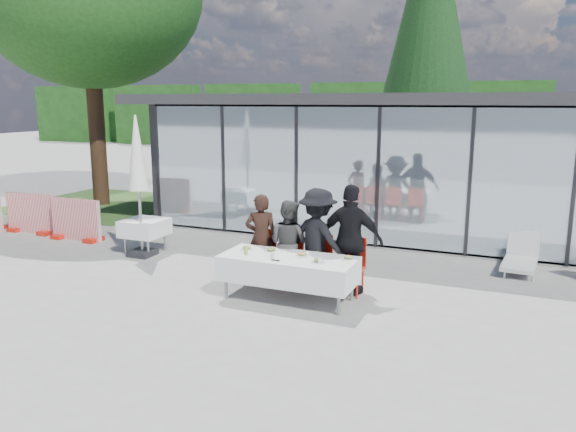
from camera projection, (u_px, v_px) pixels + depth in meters
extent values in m
plane|color=gray|center=(257.00, 299.00, 9.47)|extent=(90.00, 90.00, 0.00)
cube|color=gray|center=(444.00, 217.00, 15.92)|extent=(14.00, 8.00, 0.10)
cube|color=black|center=(462.00, 151.00, 19.12)|extent=(14.00, 0.20, 3.20)
cube|color=black|center=(229.00, 153.00, 18.23)|extent=(0.20, 8.00, 3.20)
cube|color=silver|center=(423.00, 181.00, 12.02)|extent=(13.60, 0.06, 3.10)
cube|color=#2D2D30|center=(449.00, 99.00, 14.89)|extent=(14.80, 8.80, 0.24)
cube|color=#262628|center=(159.00, 167.00, 14.61)|extent=(0.08, 0.10, 3.10)
cube|color=#262628|center=(224.00, 170.00, 13.87)|extent=(0.08, 0.10, 3.10)
cube|color=#262628|center=(297.00, 174.00, 13.13)|extent=(0.08, 0.10, 3.10)
cube|color=#262628|center=(378.00, 178.00, 12.39)|extent=(0.08, 0.10, 3.10)
cube|color=#262628|center=(470.00, 183.00, 11.65)|extent=(0.08, 0.10, 3.10)
cube|color=#262628|center=(574.00, 189.00, 10.91)|extent=(0.08, 0.10, 3.10)
cube|color=red|center=(344.00, 206.00, 15.43)|extent=(0.45, 0.45, 0.90)
cube|color=red|center=(402.00, 206.00, 15.31)|extent=(0.45, 0.45, 0.90)
cube|color=red|center=(499.00, 217.00, 13.91)|extent=(0.45, 0.45, 0.90)
cube|color=#143B12|center=(76.00, 114.00, 45.71)|extent=(6.50, 2.00, 4.40)
cube|color=#143B12|center=(158.00, 115.00, 42.67)|extent=(6.50, 2.00, 4.40)
cube|color=#143B12|center=(252.00, 116.00, 39.62)|extent=(6.50, 2.00, 4.40)
cube|color=#143B12|center=(362.00, 117.00, 36.57)|extent=(6.50, 2.00, 4.40)
cube|color=#143B12|center=(492.00, 119.00, 33.52)|extent=(6.50, 2.00, 4.40)
cube|color=white|center=(288.00, 269.00, 9.35)|extent=(2.26, 0.96, 0.42)
cylinder|color=gray|center=(226.00, 278.00, 9.45)|extent=(0.06, 0.06, 0.71)
cylinder|color=gray|center=(339.00, 294.00, 8.69)|extent=(0.06, 0.06, 0.71)
cylinder|color=gray|center=(245.00, 267.00, 10.08)|extent=(0.06, 0.06, 0.71)
cylinder|color=gray|center=(352.00, 281.00, 9.32)|extent=(0.06, 0.06, 0.71)
imported|color=black|center=(261.00, 238.00, 10.22)|extent=(0.75, 0.75, 1.65)
cube|color=red|center=(261.00, 259.00, 10.27)|extent=(0.44, 0.44, 0.05)
cube|color=red|center=(266.00, 243.00, 10.40)|extent=(0.44, 0.04, 0.55)
cylinder|color=red|center=(248.00, 272.00, 10.23)|extent=(0.04, 0.04, 0.43)
cylinder|color=red|center=(266.00, 275.00, 10.09)|extent=(0.04, 0.04, 0.43)
cylinder|color=red|center=(257.00, 267.00, 10.55)|extent=(0.04, 0.04, 0.43)
cylinder|color=red|center=(274.00, 269.00, 10.42)|extent=(0.04, 0.04, 0.43)
imported|color=#464646|center=(288.00, 243.00, 10.02)|extent=(0.92, 0.92, 1.57)
cube|color=red|center=(288.00, 262.00, 10.07)|extent=(0.44, 0.44, 0.05)
cube|color=red|center=(292.00, 246.00, 10.20)|extent=(0.44, 0.04, 0.55)
cylinder|color=red|center=(275.00, 276.00, 10.02)|extent=(0.04, 0.04, 0.43)
cylinder|color=red|center=(293.00, 278.00, 9.89)|extent=(0.04, 0.04, 0.43)
cylinder|color=red|center=(283.00, 270.00, 10.35)|extent=(0.04, 0.04, 0.43)
cylinder|color=red|center=(301.00, 273.00, 10.21)|extent=(0.04, 0.04, 0.43)
imported|color=black|center=(318.00, 240.00, 9.79)|extent=(1.50, 1.50, 1.81)
cube|color=red|center=(317.00, 265.00, 9.86)|extent=(0.44, 0.44, 0.05)
cube|color=red|center=(321.00, 249.00, 9.99)|extent=(0.44, 0.04, 0.55)
cylinder|color=red|center=(304.00, 280.00, 9.81)|extent=(0.04, 0.04, 0.43)
cylinder|color=red|center=(323.00, 282.00, 9.68)|extent=(0.04, 0.04, 0.43)
cylinder|color=red|center=(311.00, 274.00, 10.14)|extent=(0.04, 0.04, 0.43)
cylinder|color=red|center=(330.00, 276.00, 10.00)|extent=(0.04, 0.04, 0.43)
imported|color=black|center=(351.00, 240.00, 9.55)|extent=(1.18, 1.18, 1.92)
cube|color=red|center=(350.00, 269.00, 9.63)|extent=(0.44, 0.44, 0.05)
cube|color=red|center=(354.00, 252.00, 9.76)|extent=(0.44, 0.04, 0.55)
cylinder|color=red|center=(337.00, 284.00, 9.58)|extent=(0.04, 0.04, 0.43)
cylinder|color=red|center=(357.00, 287.00, 9.45)|extent=(0.04, 0.04, 0.43)
cylinder|color=red|center=(343.00, 278.00, 9.91)|extent=(0.04, 0.04, 0.43)
cylinder|color=red|center=(363.00, 280.00, 9.77)|extent=(0.04, 0.04, 0.43)
cylinder|color=white|center=(247.00, 249.00, 9.73)|extent=(0.24, 0.24, 0.01)
ellipsoid|color=tan|center=(247.00, 247.00, 9.73)|extent=(0.15, 0.15, 0.05)
cylinder|color=white|center=(271.00, 251.00, 9.62)|extent=(0.24, 0.24, 0.01)
ellipsoid|color=#456927|center=(271.00, 249.00, 9.61)|extent=(0.15, 0.15, 0.05)
cylinder|color=white|center=(302.00, 256.00, 9.33)|extent=(0.24, 0.24, 0.01)
ellipsoid|color=tan|center=(302.00, 254.00, 9.32)|extent=(0.15, 0.15, 0.05)
cylinder|color=white|center=(348.00, 259.00, 9.14)|extent=(0.24, 0.24, 0.01)
ellipsoid|color=#456927|center=(348.00, 257.00, 9.13)|extent=(0.15, 0.15, 0.05)
cylinder|color=white|center=(318.00, 262.00, 8.95)|extent=(0.24, 0.24, 0.01)
ellipsoid|color=#456927|center=(318.00, 260.00, 8.95)|extent=(0.15, 0.15, 0.05)
cylinder|color=#86AF48|center=(246.00, 250.00, 9.41)|extent=(0.06, 0.06, 0.15)
cylinder|color=silver|center=(273.00, 256.00, 9.15)|extent=(0.07, 0.07, 0.10)
cylinder|color=silver|center=(320.00, 261.00, 8.87)|extent=(0.07, 0.07, 0.10)
cube|color=black|center=(276.00, 260.00, 9.07)|extent=(0.14, 0.03, 0.01)
cube|color=white|center=(144.00, 228.00, 12.29)|extent=(0.86, 0.86, 0.36)
cylinder|color=gray|center=(125.00, 238.00, 12.17)|extent=(0.05, 0.05, 0.72)
cylinder|color=gray|center=(148.00, 241.00, 11.94)|extent=(0.05, 0.05, 0.72)
cylinder|color=gray|center=(142.00, 232.00, 12.71)|extent=(0.05, 0.05, 0.72)
cylinder|color=gray|center=(164.00, 235.00, 12.48)|extent=(0.05, 0.05, 0.72)
cube|color=red|center=(518.00, 237.00, 11.87)|extent=(0.47, 0.47, 0.05)
cube|color=red|center=(519.00, 228.00, 11.64)|extent=(0.44, 0.07, 0.55)
cylinder|color=red|center=(508.00, 249.00, 11.82)|extent=(0.04, 0.04, 0.43)
cylinder|color=red|center=(527.00, 251.00, 11.68)|extent=(0.04, 0.04, 0.43)
cylinder|color=red|center=(509.00, 245.00, 12.14)|extent=(0.04, 0.04, 0.43)
cylinder|color=red|center=(527.00, 247.00, 12.01)|extent=(0.04, 0.04, 0.43)
cube|color=black|center=(142.00, 253.00, 12.12)|extent=(0.50, 0.50, 0.12)
cylinder|color=gray|center=(139.00, 194.00, 11.86)|extent=(0.06, 0.06, 2.70)
cone|color=white|center=(137.00, 153.00, 11.68)|extent=(0.44, 0.44, 1.56)
cube|color=red|center=(76.00, 219.00, 13.41)|extent=(1.40, 0.12, 1.00)
cube|color=red|center=(61.00, 236.00, 13.69)|extent=(0.30, 0.45, 0.10)
cube|color=red|center=(94.00, 240.00, 13.31)|extent=(0.30, 0.45, 0.10)
cube|color=red|center=(31.00, 213.00, 14.15)|extent=(1.40, 0.22, 1.00)
cube|color=red|center=(18.00, 229.00, 14.43)|extent=(0.30, 0.45, 0.10)
cube|color=red|center=(47.00, 232.00, 14.05)|extent=(0.30, 0.45, 0.10)
cube|color=silver|center=(520.00, 263.00, 10.96)|extent=(0.70, 1.34, 0.08)
cube|color=silver|center=(524.00, 243.00, 11.38)|extent=(0.62, 0.31, 0.54)
cylinder|color=silver|center=(505.00, 275.00, 10.58)|extent=(0.04, 0.04, 0.14)
cylinder|color=silver|center=(533.00, 278.00, 10.39)|extent=(0.04, 0.04, 0.14)
cylinder|color=silver|center=(507.00, 260.00, 11.57)|extent=(0.04, 0.04, 0.14)
cylinder|color=silver|center=(533.00, 262.00, 11.38)|extent=(0.04, 0.04, 0.14)
cylinder|color=#382316|center=(97.00, 136.00, 17.68)|extent=(0.50, 0.50, 4.40)
cylinder|color=#382316|center=(422.00, 163.00, 20.81)|extent=(0.44, 0.44, 2.00)
cone|color=black|center=(429.00, 22.00, 19.79)|extent=(4.00, 4.00, 9.00)
cube|color=#385926|center=(102.00, 204.00, 18.12)|extent=(5.00, 5.00, 0.02)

